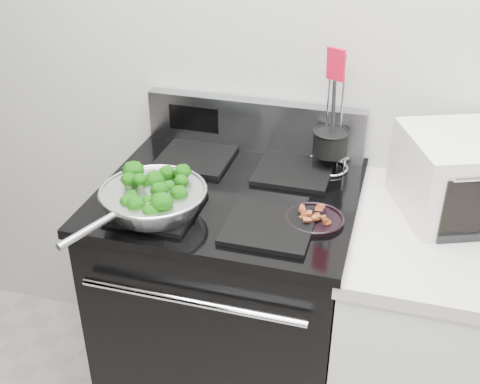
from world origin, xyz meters
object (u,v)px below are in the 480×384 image
(utensil_holder, at_px, (330,149))
(bacon_plate, at_px, (315,216))
(skillet, at_px, (153,198))
(gas_range, at_px, (231,304))
(toaster_oven, at_px, (477,174))

(utensil_holder, bearing_deg, bacon_plate, -64.44)
(skillet, xyz_separation_m, bacon_plate, (0.46, 0.09, -0.03))
(gas_range, bearing_deg, utensil_holder, 39.06)
(gas_range, xyz_separation_m, skillet, (-0.17, -0.19, 0.51))
(gas_range, xyz_separation_m, utensil_holder, (0.27, 0.22, 0.53))
(bacon_plate, bearing_deg, toaster_oven, 28.62)
(gas_range, distance_m, utensil_holder, 0.64)
(skillet, height_order, bacon_plate, skillet)
(skillet, distance_m, bacon_plate, 0.46)
(bacon_plate, distance_m, utensil_holder, 0.33)
(gas_range, distance_m, skillet, 0.57)
(gas_range, relative_size, bacon_plate, 6.73)
(gas_range, height_order, utensil_holder, utensil_holder)
(gas_range, relative_size, utensil_holder, 2.76)
(utensil_holder, bearing_deg, gas_range, -117.33)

